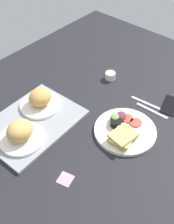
% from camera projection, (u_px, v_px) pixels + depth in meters
% --- Properties ---
extents(ground_plane, '(1.90, 1.50, 0.03)m').
position_uv_depth(ground_plane, '(89.00, 125.00, 1.31)').
color(ground_plane, black).
extents(serving_tray, '(0.46, 0.35, 0.02)m').
position_uv_depth(serving_tray, '(32.00, 123.00, 1.29)').
color(serving_tray, gray).
rests_on(serving_tray, ground_plane).
extents(bread_plate_near, '(0.20, 0.20, 0.10)m').
position_uv_depth(bread_plate_near, '(21.00, 133.00, 1.18)').
color(bread_plate_near, white).
rests_on(bread_plate_near, serving_tray).
extents(bread_plate_far, '(0.20, 0.20, 0.09)m').
position_uv_depth(bread_plate_far, '(40.00, 100.00, 1.34)').
color(bread_plate_far, white).
rests_on(bread_plate_far, serving_tray).
extents(plate_with_salad, '(0.28, 0.28, 0.05)m').
position_uv_depth(plate_with_salad, '(124.00, 130.00, 1.25)').
color(plate_with_salad, white).
rests_on(plate_with_salad, ground_plane).
extents(espresso_cup, '(0.06, 0.06, 0.04)m').
position_uv_depth(espresso_cup, '(110.00, 76.00, 1.53)').
color(espresso_cup, silver).
rests_on(espresso_cup, ground_plane).
extents(fork, '(0.02, 0.17, 0.01)m').
position_uv_depth(fork, '(152.00, 110.00, 1.36)').
color(fork, '#B7B7BC').
rests_on(fork, ground_plane).
extents(knife, '(0.03, 0.19, 0.01)m').
position_uv_depth(knife, '(148.00, 104.00, 1.39)').
color(knife, '#B7B7BC').
rests_on(knife, ground_plane).
extents(cell_phone, '(0.16, 0.11, 0.01)m').
position_uv_depth(cell_phone, '(170.00, 105.00, 1.38)').
color(cell_phone, black).
rests_on(cell_phone, ground_plane).
extents(sticky_note, '(0.07, 0.07, 0.00)m').
position_uv_depth(sticky_note, '(65.00, 179.00, 1.09)').
color(sticky_note, pink).
rests_on(sticky_note, ground_plane).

